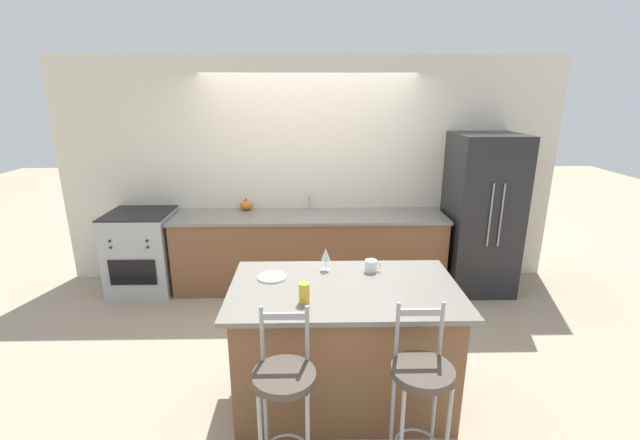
{
  "coord_description": "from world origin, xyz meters",
  "views": [
    {
      "loc": [
        0.02,
        -4.44,
        2.29
      ],
      "look_at": [
        0.1,
        -0.62,
        1.14
      ],
      "focal_mm": 24.0,
      "sensor_mm": 36.0,
      "label": 1
    }
  ],
  "objects_px": {
    "coffee_mug": "(371,266)",
    "tumbler_cup": "(304,293)",
    "oven_range": "(143,251)",
    "pumpkin_decoration": "(246,205)",
    "bar_stool_near": "(285,395)",
    "bar_stool_far": "(421,390)",
    "wine_glass": "(326,255)",
    "dinner_plate": "(272,277)",
    "refrigerator": "(481,214)"
  },
  "relations": [
    {
      "from": "refrigerator",
      "to": "dinner_plate",
      "type": "distance_m",
      "value": 2.9
    },
    {
      "from": "oven_range",
      "to": "wine_glass",
      "type": "distance_m",
      "value": 2.76
    },
    {
      "from": "tumbler_cup",
      "to": "bar_stool_near",
      "type": "bearing_deg",
      "value": -101.6
    },
    {
      "from": "bar_stool_near",
      "to": "coffee_mug",
      "type": "height_order",
      "value": "bar_stool_near"
    },
    {
      "from": "dinner_plate",
      "to": "coffee_mug",
      "type": "bearing_deg",
      "value": 8.06
    },
    {
      "from": "refrigerator",
      "to": "tumbler_cup",
      "type": "relative_size",
      "value": 13.31
    },
    {
      "from": "wine_glass",
      "to": "oven_range",
      "type": "bearing_deg",
      "value": 141.41
    },
    {
      "from": "bar_stool_near",
      "to": "oven_range",
      "type": "bearing_deg",
      "value": 123.86
    },
    {
      "from": "coffee_mug",
      "to": "tumbler_cup",
      "type": "relative_size",
      "value": 0.91
    },
    {
      "from": "wine_glass",
      "to": "coffee_mug",
      "type": "relative_size",
      "value": 1.45
    },
    {
      "from": "bar_stool_near",
      "to": "dinner_plate",
      "type": "height_order",
      "value": "bar_stool_near"
    },
    {
      "from": "pumpkin_decoration",
      "to": "tumbler_cup",
      "type": "bearing_deg",
      "value": -73.32
    },
    {
      "from": "bar_stool_far",
      "to": "coffee_mug",
      "type": "relative_size",
      "value": 8.97
    },
    {
      "from": "bar_stool_far",
      "to": "tumbler_cup",
      "type": "distance_m",
      "value": 0.92
    },
    {
      "from": "tumbler_cup",
      "to": "wine_glass",
      "type": "bearing_deg",
      "value": 73.3
    },
    {
      "from": "bar_stool_near",
      "to": "wine_glass",
      "type": "xyz_separation_m",
      "value": [
        0.27,
        1.06,
        0.44
      ]
    },
    {
      "from": "wine_glass",
      "to": "coffee_mug",
      "type": "distance_m",
      "value": 0.37
    },
    {
      "from": "wine_glass",
      "to": "tumbler_cup",
      "type": "height_order",
      "value": "wine_glass"
    },
    {
      "from": "pumpkin_decoration",
      "to": "oven_range",
      "type": "bearing_deg",
      "value": -167.81
    },
    {
      "from": "tumbler_cup",
      "to": "pumpkin_decoration",
      "type": "height_order",
      "value": "tumbler_cup"
    },
    {
      "from": "bar_stool_far",
      "to": "coffee_mug",
      "type": "height_order",
      "value": "bar_stool_far"
    },
    {
      "from": "oven_range",
      "to": "pumpkin_decoration",
      "type": "relative_size",
      "value": 6.34
    },
    {
      "from": "wine_glass",
      "to": "bar_stool_far",
      "type": "bearing_deg",
      "value": -63.32
    },
    {
      "from": "coffee_mug",
      "to": "tumbler_cup",
      "type": "xyz_separation_m",
      "value": [
        -0.52,
        -0.5,
        0.02
      ]
    },
    {
      "from": "bar_stool_far",
      "to": "wine_glass",
      "type": "relative_size",
      "value": 6.21
    },
    {
      "from": "oven_range",
      "to": "bar_stool_far",
      "type": "distance_m",
      "value": 3.78
    },
    {
      "from": "oven_range",
      "to": "coffee_mug",
      "type": "xyz_separation_m",
      "value": [
        2.46,
        -1.72,
        0.51
      ]
    },
    {
      "from": "bar_stool_near",
      "to": "coffee_mug",
      "type": "relative_size",
      "value": 8.97
    },
    {
      "from": "wine_glass",
      "to": "pumpkin_decoration",
      "type": "height_order",
      "value": "wine_glass"
    },
    {
      "from": "refrigerator",
      "to": "dinner_plate",
      "type": "bearing_deg",
      "value": -141.92
    },
    {
      "from": "refrigerator",
      "to": "bar_stool_near",
      "type": "relative_size",
      "value": 1.63
    },
    {
      "from": "bar_stool_far",
      "to": "tumbler_cup",
      "type": "xyz_separation_m",
      "value": [
        -0.68,
        0.5,
        0.38
      ]
    },
    {
      "from": "dinner_plate",
      "to": "pumpkin_decoration",
      "type": "distance_m",
      "value": 2.14
    },
    {
      "from": "oven_range",
      "to": "tumbler_cup",
      "type": "relative_size",
      "value": 6.86
    },
    {
      "from": "bar_stool_near",
      "to": "tumbler_cup",
      "type": "xyz_separation_m",
      "value": [
        0.11,
        0.53,
        0.38
      ]
    },
    {
      "from": "oven_range",
      "to": "coffee_mug",
      "type": "height_order",
      "value": "coffee_mug"
    },
    {
      "from": "pumpkin_decoration",
      "to": "wine_glass",
      "type": "bearing_deg",
      "value": -65.07
    },
    {
      "from": "refrigerator",
      "to": "tumbler_cup",
      "type": "xyz_separation_m",
      "value": [
        -2.03,
        -2.18,
        0.09
      ]
    },
    {
      "from": "dinner_plate",
      "to": "wine_glass",
      "type": "relative_size",
      "value": 1.2
    },
    {
      "from": "dinner_plate",
      "to": "wine_glass",
      "type": "xyz_separation_m",
      "value": [
        0.41,
        0.14,
        0.12
      ]
    },
    {
      "from": "pumpkin_decoration",
      "to": "dinner_plate",
      "type": "bearing_deg",
      "value": -76.71
    },
    {
      "from": "dinner_plate",
      "to": "wine_glass",
      "type": "distance_m",
      "value": 0.45
    },
    {
      "from": "bar_stool_near",
      "to": "tumbler_cup",
      "type": "bearing_deg",
      "value": 78.4
    },
    {
      "from": "dinner_plate",
      "to": "wine_glass",
      "type": "height_order",
      "value": "wine_glass"
    },
    {
      "from": "coffee_mug",
      "to": "bar_stool_far",
      "type": "bearing_deg",
      "value": -80.69
    },
    {
      "from": "bar_stool_near",
      "to": "wine_glass",
      "type": "relative_size",
      "value": 6.21
    },
    {
      "from": "wine_glass",
      "to": "pumpkin_decoration",
      "type": "distance_m",
      "value": 2.15
    },
    {
      "from": "oven_range",
      "to": "coffee_mug",
      "type": "distance_m",
      "value": 3.05
    },
    {
      "from": "refrigerator",
      "to": "bar_stool_far",
      "type": "distance_m",
      "value": 3.02
    },
    {
      "from": "oven_range",
      "to": "wine_glass",
      "type": "height_order",
      "value": "wine_glass"
    }
  ]
}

